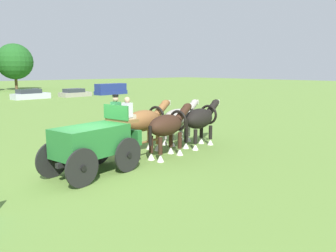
# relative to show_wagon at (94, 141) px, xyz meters

# --- Properties ---
(ground_plane) EXTENTS (220.00, 220.00, 0.00)m
(ground_plane) POSITION_rel_show_wagon_xyz_m (-0.17, -0.03, -1.21)
(ground_plane) COLOR olive
(show_wagon) EXTENTS (5.65, 2.36, 2.77)m
(show_wagon) POSITION_rel_show_wagon_xyz_m (0.00, 0.00, 0.00)
(show_wagon) COLOR #236B2D
(show_wagon) RESTS_ON ground
(draft_horse_rear_near) EXTENTS (3.07, 1.35, 2.30)m
(draft_horse_rear_near) POSITION_rel_show_wagon_xyz_m (3.27, 1.34, 0.20)
(draft_horse_rear_near) COLOR brown
(draft_horse_rear_near) RESTS_ON ground
(draft_horse_rear_off) EXTENTS (2.97, 1.29, 2.21)m
(draft_horse_rear_off) POSITION_rel_show_wagon_xyz_m (3.54, 0.07, 0.13)
(draft_horse_rear_off) COLOR #331E14
(draft_horse_rear_off) RESTS_ON ground
(draft_horse_lead_near) EXTENTS (3.00, 1.26, 2.14)m
(draft_horse_lead_near) POSITION_rel_show_wagon_xyz_m (5.83, 1.87, 0.07)
(draft_horse_lead_near) COLOR #9E998E
(draft_horse_lead_near) RESTS_ON ground
(draft_horse_lead_off) EXTENTS (2.99, 1.36, 2.21)m
(draft_horse_lead_off) POSITION_rel_show_wagon_xyz_m (6.07, 0.60, 0.13)
(draft_horse_lead_off) COLOR black
(draft_horse_lead_off) RESTS_ON ground
(parked_vehicle_e) EXTENTS (4.78, 2.40, 1.27)m
(parked_vehicle_e) POSITION_rel_show_wagon_xyz_m (8.94, 33.53, -0.66)
(parked_vehicle_e) COLOR silver
(parked_vehicle_e) RESTS_ON ground
(parked_vehicle_f) EXTENTS (4.39, 2.46, 1.12)m
(parked_vehicle_f) POSITION_rel_show_wagon_xyz_m (14.99, 33.38, -0.73)
(parked_vehicle_f) COLOR gray
(parked_vehicle_f) RESTS_ON ground
(parked_vehicle_g) EXTENTS (5.27, 2.32, 1.64)m
(parked_vehicle_g) POSITION_rel_show_wagon_xyz_m (21.03, 33.75, -0.42)
(parked_vehicle_g) COLOR navy
(parked_vehicle_g) RESTS_ON ground
(tree_e) EXTENTS (6.53, 6.53, 8.46)m
(tree_e) POSITION_rel_show_wagon_xyz_m (13.71, 55.16, 3.97)
(tree_e) COLOR brown
(tree_e) RESTS_ON ground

